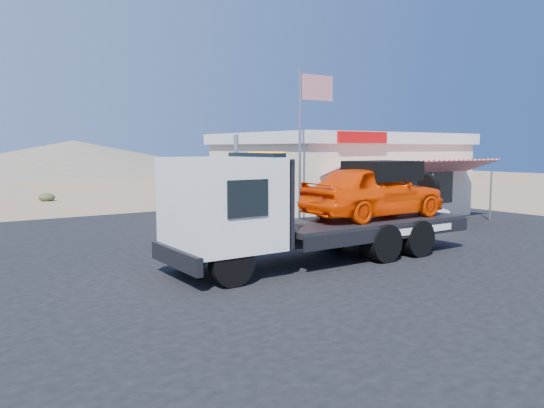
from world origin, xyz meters
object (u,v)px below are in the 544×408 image
object	(u,v)px
tow_truck	(319,203)
white_sedan	(395,214)
flagpole	(305,134)
jerky_store	(339,174)

from	to	relation	value
tow_truck	white_sedan	xyz separation A→B (m)	(5.65, 2.30, -0.95)
tow_truck	flagpole	world-z (taller)	flagpole
white_sedan	flagpole	world-z (taller)	flagpole
flagpole	white_sedan	bearing A→B (deg)	-19.64
tow_truck	white_sedan	distance (m)	6.17
tow_truck	flagpole	distance (m)	4.66
flagpole	jerky_store	bearing A→B (deg)	38.79
tow_truck	flagpole	bearing A→B (deg)	57.82
white_sedan	flagpole	xyz separation A→B (m)	(-3.43, 1.22, 3.03)
tow_truck	white_sedan	bearing A→B (deg)	22.20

